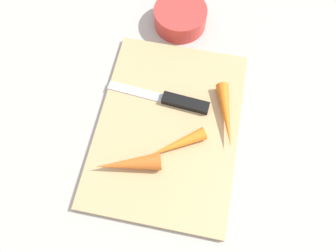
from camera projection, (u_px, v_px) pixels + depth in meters
name	position (u px, v px, depth m)	size (l,w,h in m)	color
ground_plane	(168.00, 128.00, 0.61)	(1.40, 1.40, 0.00)	#ADA8A0
cutting_board	(168.00, 127.00, 0.61)	(0.36, 0.26, 0.01)	tan
knife	(179.00, 101.00, 0.62)	(0.04, 0.20, 0.01)	#B7B7BC
carrot_longest	(226.00, 115.00, 0.60)	(0.02, 0.02, 0.13)	orange
carrot_shortest	(176.00, 145.00, 0.58)	(0.02, 0.02, 0.11)	orange
carrot_medium	(128.00, 164.00, 0.56)	(0.03, 0.03, 0.11)	orange
small_bowl	(180.00, 17.00, 0.69)	(0.11, 0.11, 0.04)	red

